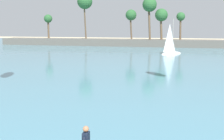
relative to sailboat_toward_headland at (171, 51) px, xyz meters
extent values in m
cube|color=teal|center=(-0.21, 6.90, -0.64)|extent=(220.00, 106.70, 0.06)
cube|color=#605B54|center=(-0.21, 20.25, 0.23)|extent=(91.60, 6.00, 1.80)
cylinder|color=brown|center=(-3.94, 19.42, 4.05)|extent=(0.82, 0.55, 5.86)
sphere|color=#285B2D|center=(-3.94, 19.42, 6.97)|extent=(3.03, 3.03, 3.03)
cylinder|color=brown|center=(-6.70, 18.73, 5.27)|extent=(0.97, 0.84, 8.29)
sphere|color=#285B2D|center=(-6.70, 18.73, 9.40)|extent=(3.40, 3.40, 3.40)
cylinder|color=brown|center=(0.56, 20.11, 3.86)|extent=(0.52, 0.49, 5.47)
sphere|color=#285B2D|center=(0.56, 20.11, 6.60)|extent=(2.04, 2.04, 2.04)
cylinder|color=brown|center=(-11.48, 20.27, 4.10)|extent=(0.69, 0.70, 5.96)
sphere|color=#285B2D|center=(-11.48, 20.27, 7.06)|extent=(2.70, 2.70, 2.70)
cylinder|color=brown|center=(-23.14, 19.18, 5.81)|extent=(0.66, 0.75, 9.37)
sphere|color=#285B2D|center=(-23.14, 19.18, 10.49)|extent=(3.83, 3.83, 3.83)
cylinder|color=brown|center=(-33.70, 19.86, 3.72)|extent=(0.66, 0.73, 5.20)
sphere|color=#285B2D|center=(-33.70, 19.86, 6.31)|extent=(2.18, 2.18, 2.18)
cube|color=#141E33|center=(0.70, -47.07, 0.48)|extent=(0.22, 0.35, 0.58)
sphere|color=#9E7051|center=(0.70, -47.07, 0.89)|extent=(0.21, 0.21, 0.21)
cylinder|color=#141E33|center=(0.68, -46.84, 0.44)|extent=(0.09, 0.09, 0.50)
ellipsoid|color=white|center=(0.07, 0.08, -0.61)|extent=(4.07, 4.43, 0.93)
cylinder|color=gray|center=(0.22, 0.25, 2.76)|extent=(0.14, 0.14, 5.80)
pyramid|color=white|center=(-0.30, -0.35, 2.32)|extent=(1.46, 1.68, 4.93)
camera|label=1|loc=(4.21, -56.78, 4.36)|focal=50.35mm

